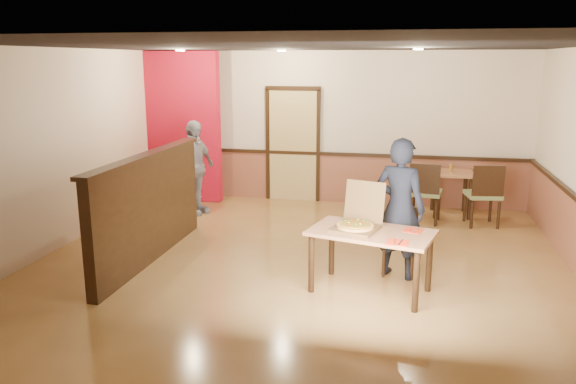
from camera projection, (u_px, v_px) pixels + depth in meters
name	position (u px, v px, depth m)	size (l,w,h in m)	color
floor	(299.00, 265.00, 7.39)	(7.00, 7.00, 0.00)	#AA7B42
ceiling	(301.00, 46.00, 6.75)	(7.00, 7.00, 0.00)	black
wall_back	(336.00, 128.00, 10.40)	(7.00, 7.00, 0.00)	beige
wall_left	(53.00, 151.00, 7.79)	(7.00, 7.00, 0.00)	beige
wainscot_back	(334.00, 178.00, 10.59)	(7.00, 0.04, 0.90)	brown
chair_rail_back	(335.00, 154.00, 10.47)	(7.00, 0.06, 0.06)	black
back_door	(293.00, 146.00, 10.61)	(0.90, 0.06, 2.10)	tan
booth_partition	(149.00, 206.00, 7.44)	(0.20, 3.10, 1.44)	black
red_accent_panel	(179.00, 127.00, 10.52)	(1.60, 0.20, 2.78)	#A70B22
spot_a	(180.00, 50.00, 8.94)	(0.14, 0.14, 0.02)	#FFE6B2
spot_b	(282.00, 51.00, 9.30)	(0.14, 0.14, 0.02)	#FFE6B2
spot_c	(418.00, 49.00, 7.90)	(0.14, 0.14, 0.02)	#FFE6B2
main_table	(371.00, 240.00, 6.40)	(1.52, 1.10, 0.74)	#AD7149
diner_chair	(400.00, 238.00, 7.05)	(0.44, 0.44, 0.83)	olive
side_chair_left	(425.00, 190.00, 9.16)	(0.57, 0.57, 1.02)	olive
side_chair_right	(484.00, 193.00, 8.97)	(0.59, 0.59, 1.03)	olive
side_table	(452.00, 182.00, 9.66)	(0.75, 0.75, 0.76)	#AD7149
diner	(400.00, 208.00, 6.83)	(0.64, 0.42, 1.74)	black
passerby	(194.00, 168.00, 9.67)	(0.96, 0.40, 1.63)	gray
pizza_box	(357.00, 223.00, 6.44)	(0.62, 0.68, 0.51)	brown
pizza	(355.00, 226.00, 6.40)	(0.42, 0.42, 0.03)	#F7B15A
napkin_near	(398.00, 242.00, 5.97)	(0.25, 0.25, 0.01)	red
napkin_far	(413.00, 230.00, 6.39)	(0.25, 0.25, 0.01)	red
condiment	(451.00, 168.00, 9.58)	(0.06, 0.06, 0.14)	olive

